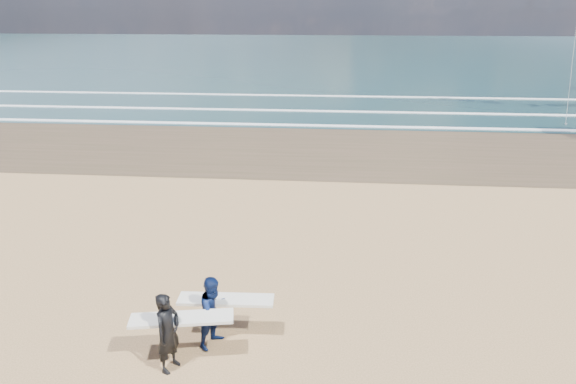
{
  "coord_description": "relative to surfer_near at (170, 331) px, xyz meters",
  "views": [
    {
      "loc": [
        4.04,
        -9.27,
        7.34
      ],
      "look_at": [
        2.71,
        6.0,
        1.7
      ],
      "focal_mm": 32.0,
      "sensor_mm": 36.0,
      "label": 1
    }
  ],
  "objects": [
    {
      "name": "surfer_far",
      "position": [
        0.76,
        0.92,
        -0.06
      ],
      "size": [
        2.22,
        1.17,
        1.69
      ],
      "color": "#0D1B49",
      "rests_on": "ground"
    },
    {
      "name": "ocean",
      "position": [
        19.21,
        72.46,
        -0.91
      ],
      "size": [
        220.0,
        100.0,
        0.02
      ],
      "primitive_type": "cube",
      "color": "#1A383A",
      "rests_on": "ground"
    },
    {
      "name": "kite_1",
      "position": [
        18.88,
        27.54,
        4.67
      ],
      "size": [
        5.45,
        4.7,
        10.29
      ],
      "color": "slate",
      "rests_on": "ground"
    },
    {
      "name": "foam_breakers",
      "position": [
        19.21,
        28.56,
        -0.87
      ],
      "size": [
        220.0,
        11.7,
        0.05
      ],
      "color": "white",
      "rests_on": "ground"
    },
    {
      "name": "surfer_near",
      "position": [
        0.0,
        0.0,
        0.0
      ],
      "size": [
        2.26,
        1.19,
        1.8
      ],
      "color": "black",
      "rests_on": "ground"
    }
  ]
}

